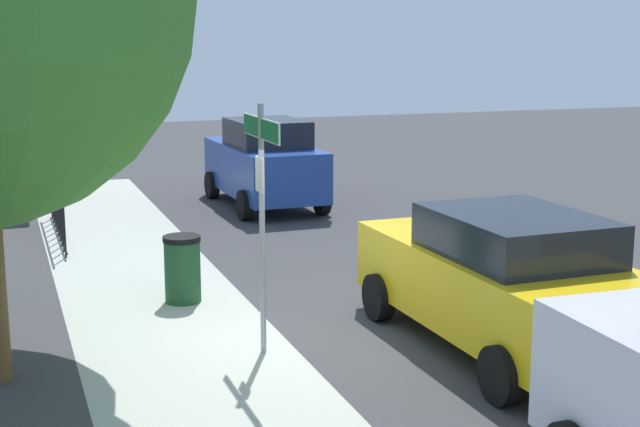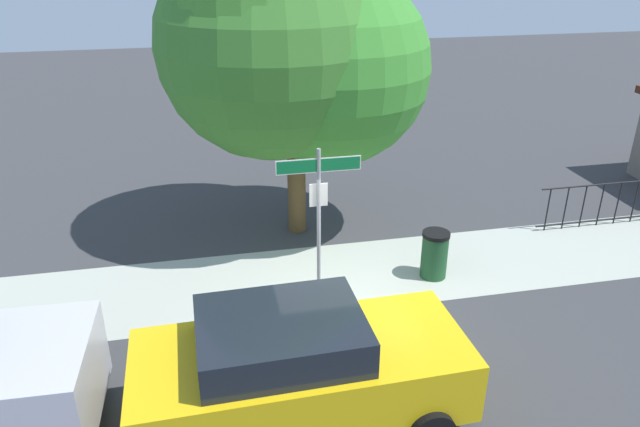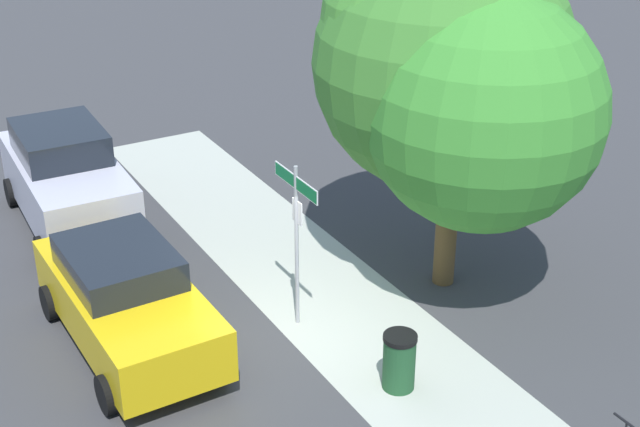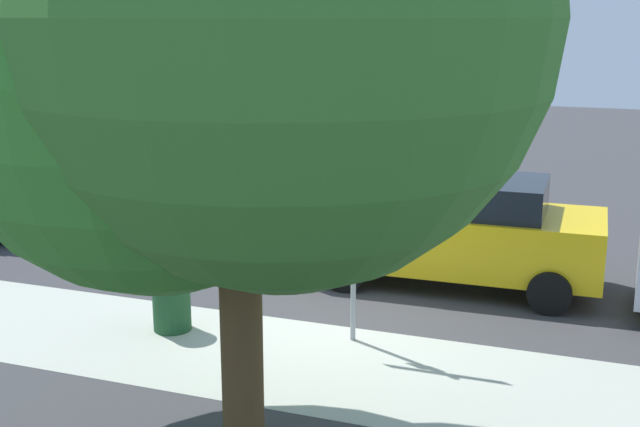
{
  "view_description": "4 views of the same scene",
  "coord_description": "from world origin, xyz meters",
  "px_view_note": "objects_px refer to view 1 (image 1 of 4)",
  "views": [
    {
      "loc": [
        -10.5,
        3.33,
        3.82
      ],
      "look_at": [
        -0.82,
        -0.15,
        1.79
      ],
      "focal_mm": 50.9,
      "sensor_mm": 36.0,
      "label": 1
    },
    {
      "loc": [
        -2.2,
        -8.77,
        6.23
      ],
      "look_at": [
        -0.22,
        0.74,
        1.69
      ],
      "focal_mm": 33.38,
      "sensor_mm": 36.0,
      "label": 2
    },
    {
      "loc": [
        11.74,
        -6.04,
        8.93
      ],
      "look_at": [
        -0.51,
        0.97,
        1.95
      ],
      "focal_mm": 50.83,
      "sensor_mm": 36.0,
      "label": 3
    },
    {
      "loc": [
        -3.39,
        10.13,
        4.24
      ],
      "look_at": [
        0.1,
        0.53,
        1.74
      ],
      "focal_mm": 45.78,
      "sensor_mm": 36.0,
      "label": 4
    }
  ],
  "objects_px": {
    "car_blue": "(265,163)",
    "street_sign": "(261,180)",
    "trash_bin": "(183,269)",
    "car_yellow": "(503,279)"
  },
  "relations": [
    {
      "from": "car_yellow",
      "to": "car_blue",
      "type": "relative_size",
      "value": 1.11
    },
    {
      "from": "car_blue",
      "to": "street_sign",
      "type": "bearing_deg",
      "value": 162.28
    },
    {
      "from": "street_sign",
      "to": "trash_bin",
      "type": "distance_m",
      "value": 2.99
    },
    {
      "from": "car_yellow",
      "to": "car_blue",
      "type": "xyz_separation_m",
      "value": [
        10.11,
        0.07,
        0.1
      ]
    },
    {
      "from": "car_yellow",
      "to": "trash_bin",
      "type": "height_order",
      "value": "car_yellow"
    },
    {
      "from": "trash_bin",
      "to": "street_sign",
      "type": "bearing_deg",
      "value": -168.51
    },
    {
      "from": "street_sign",
      "to": "car_yellow",
      "type": "relative_size",
      "value": 0.66
    },
    {
      "from": "street_sign",
      "to": "trash_bin",
      "type": "height_order",
      "value": "street_sign"
    },
    {
      "from": "car_yellow",
      "to": "car_blue",
      "type": "height_order",
      "value": "car_blue"
    },
    {
      "from": "car_yellow",
      "to": "car_blue",
      "type": "bearing_deg",
      "value": -0.79
    }
  ]
}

